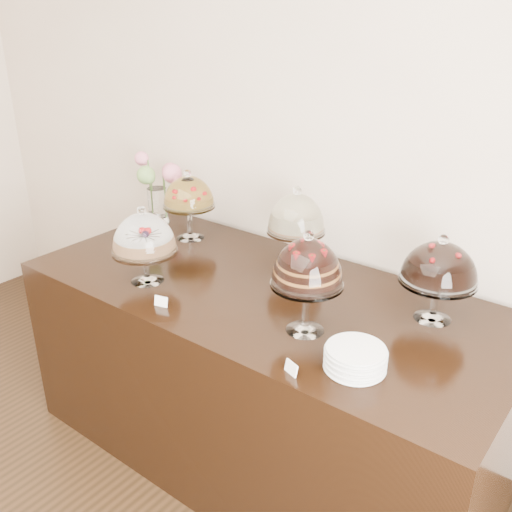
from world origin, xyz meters
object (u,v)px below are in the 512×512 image
Objects in this scene: flower_vase at (159,185)px; cake_stand_fruit_tart at (189,195)px; display_counter at (262,374)px; cake_stand_cheesecake at (296,217)px; cake_stand_sugar_sponge at (144,237)px; cake_stand_dark_choco at (440,266)px; cake_stand_choco_layer at (307,267)px; plate_stack at (355,359)px.

cake_stand_fruit_tart is at bearing -12.75° from flower_vase.
display_counter is 0.76m from cake_stand_cheesecake.
cake_stand_sugar_sponge is 0.69m from cake_stand_cheesecake.
cake_stand_dark_choco is at bearing -1.31° from cake_stand_fruit_tart.
cake_stand_sugar_sponge is (-0.47, -0.25, 0.67)m from display_counter.
display_counter is 5.45× the size of cake_stand_cheesecake.
cake_stand_dark_choco reaches higher than cake_stand_sugar_sponge.
cake_stand_fruit_tart reaches higher than cake_stand_dark_choco.
display_counter is 1.22m from flower_vase.
cake_stand_dark_choco is (0.36, 0.39, -0.04)m from cake_stand_choco_layer.
cake_stand_choco_layer is 0.53m from cake_stand_dark_choco.
display_counter is at bearing -20.17° from cake_stand_fruit_tart.
cake_stand_choco_layer is at bearing -22.58° from cake_stand_fruit_tart.
cake_stand_cheesecake is (0.46, 0.52, 0.04)m from cake_stand_sugar_sponge.
cake_stand_choco_layer reaches higher than flower_vase.
cake_stand_sugar_sponge is 1.25m from cake_stand_dark_choco.
display_counter is 5.59× the size of flower_vase.
cake_stand_sugar_sponge is 0.99× the size of cake_stand_dark_choco.
flower_vase is (-1.30, 0.49, -0.05)m from cake_stand_choco_layer.
cake_stand_fruit_tart is (-1.01, 0.42, -0.03)m from cake_stand_choco_layer.
flower_vase is (-1.66, 0.10, -0.01)m from cake_stand_dark_choco.
cake_stand_choco_layer is at bearing 158.28° from plate_stack.
flower_vase is (-0.97, 0.32, 0.67)m from display_counter.
display_counter is 0.81m from cake_stand_choco_layer.
cake_stand_cheesecake is 1.03× the size of flower_vase.
cake_stand_dark_choco is at bearing -3.39° from flower_vase.
cake_stand_choco_layer is 0.56m from cake_stand_cheesecake.
cake_stand_fruit_tart is 1.40m from plate_stack.
display_counter is at bearing 152.79° from cake_stand_choco_layer.
display_counter is 0.83m from plate_stack.
plate_stack is at bearing -41.55° from cake_stand_cheesecake.
cake_stand_sugar_sponge is 1.70× the size of plate_stack.
cake_stand_fruit_tart is (-1.36, 0.03, 0.01)m from cake_stand_dark_choco.
display_counter is 5.33× the size of cake_stand_choco_layer.
cake_stand_cheesecake is at bearing -2.63° from flower_vase.
display_counter is 6.09× the size of cake_stand_dark_choco.
cake_stand_sugar_sponge is at bearing -131.16° from cake_stand_cheesecake.
cake_stand_fruit_tart reaches higher than display_counter.
cake_stand_choco_layer is (0.33, -0.17, 0.72)m from display_counter.
cake_stand_sugar_sponge is 0.91× the size of flower_vase.
display_counter is 0.85m from cake_stand_sugar_sponge.
cake_stand_dark_choco reaches higher than display_counter.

